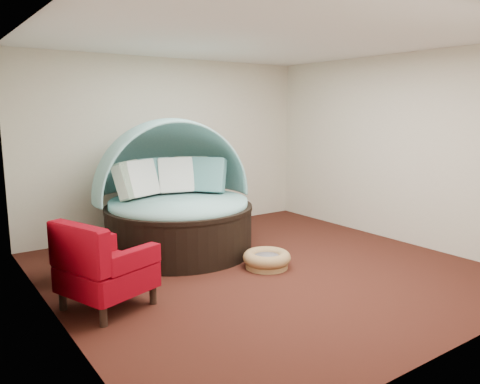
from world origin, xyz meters
TOP-DOWN VIEW (x-y plane):
  - floor at (0.00, 0.00)m, footprint 5.00×5.00m
  - wall_back at (0.00, 2.50)m, footprint 5.00×0.00m
  - wall_front at (0.00, -2.50)m, footprint 5.00×0.00m
  - wall_left at (-2.50, 0.00)m, footprint 0.00×5.00m
  - wall_right at (2.50, 0.00)m, footprint 0.00×5.00m
  - ceiling at (0.00, 0.00)m, footprint 5.00×5.00m
  - canopy_daybed at (-0.51, 1.39)m, footprint 2.33×2.24m
  - pet_basket at (0.06, 0.02)m, footprint 0.66×0.66m
  - red_armchair at (-2.06, -0.02)m, footprint 1.00×1.00m
  - side_table at (-2.00, 0.90)m, footprint 0.69×0.69m

SIDE VIEW (x-z plane):
  - floor at x=0.00m, z-range 0.00..0.00m
  - pet_basket at x=0.06m, z-range 0.00..0.22m
  - side_table at x=-2.00m, z-range 0.07..0.58m
  - red_armchair at x=-2.06m, z-range -0.04..0.89m
  - canopy_daybed at x=-0.51m, z-range -0.07..1.81m
  - wall_back at x=0.00m, z-range -1.10..3.90m
  - wall_front at x=0.00m, z-range -1.10..3.90m
  - wall_left at x=-2.50m, z-range -1.10..3.90m
  - wall_right at x=2.50m, z-range -1.10..3.90m
  - ceiling at x=0.00m, z-range 2.80..2.80m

